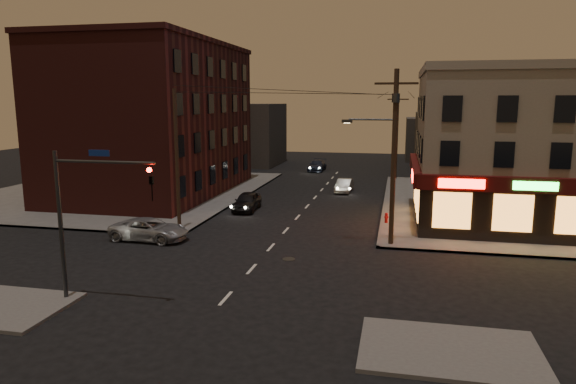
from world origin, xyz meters
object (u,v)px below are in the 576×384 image
(suv_cross, at_px, (149,229))
(sedan_far, at_px, (317,166))
(sedan_near, at_px, (247,201))
(fire_hydrant, at_px, (386,217))
(sedan_mid, at_px, (344,185))

(suv_cross, height_order, sedan_far, suv_cross)
(sedan_near, relative_size, fire_hydrant, 5.87)
(suv_cross, xyz_separation_m, sedan_near, (3.33, 9.57, 0.04))
(sedan_mid, distance_m, fire_hydrant, 12.95)
(sedan_near, bearing_deg, sedan_mid, 53.66)
(suv_cross, bearing_deg, sedan_near, -16.10)
(suv_cross, relative_size, sedan_far, 1.07)
(sedan_mid, bearing_deg, sedan_far, 112.59)
(sedan_far, height_order, fire_hydrant, sedan_far)
(fire_hydrant, bearing_deg, sedan_near, 166.58)
(fire_hydrant, bearing_deg, suv_cross, -153.44)
(sedan_near, bearing_deg, fire_hydrant, -15.79)
(sedan_far, bearing_deg, fire_hydrant, -69.76)
(sedan_near, distance_m, fire_hydrant, 11.01)
(suv_cross, relative_size, sedan_near, 1.16)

